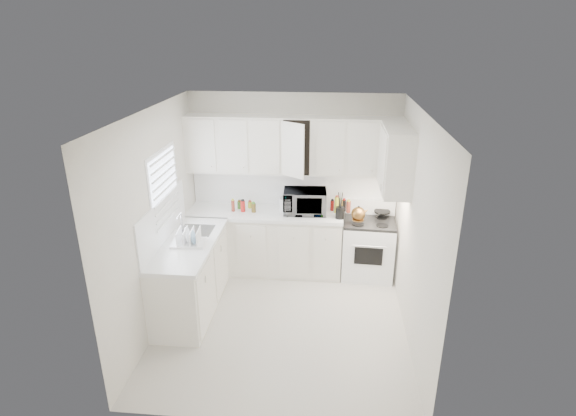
# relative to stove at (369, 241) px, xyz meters

# --- Properties ---
(floor) EXTENTS (3.20, 3.20, 0.00)m
(floor) POSITION_rel_stove_xyz_m (-1.11, -1.27, -0.55)
(floor) COLOR beige
(floor) RESTS_ON ground
(ceiling) EXTENTS (3.20, 3.20, 0.00)m
(ceiling) POSITION_rel_stove_xyz_m (-1.11, -1.27, 2.05)
(ceiling) COLOR white
(ceiling) RESTS_ON ground
(wall_back) EXTENTS (3.00, 0.00, 3.00)m
(wall_back) POSITION_rel_stove_xyz_m (-1.11, 0.33, 0.75)
(wall_back) COLOR silver
(wall_back) RESTS_ON ground
(wall_front) EXTENTS (3.00, 0.00, 3.00)m
(wall_front) POSITION_rel_stove_xyz_m (-1.11, -2.87, 0.75)
(wall_front) COLOR silver
(wall_front) RESTS_ON ground
(wall_left) EXTENTS (0.00, 3.20, 3.20)m
(wall_left) POSITION_rel_stove_xyz_m (-2.61, -1.27, 0.75)
(wall_left) COLOR silver
(wall_left) RESTS_ON ground
(wall_right) EXTENTS (0.00, 3.20, 3.20)m
(wall_right) POSITION_rel_stove_xyz_m (0.39, -1.27, 0.75)
(wall_right) COLOR silver
(wall_right) RESTS_ON ground
(window_blinds) EXTENTS (0.06, 0.96, 1.06)m
(window_blinds) POSITION_rel_stove_xyz_m (-2.59, -0.92, 1.00)
(window_blinds) COLOR white
(window_blinds) RESTS_ON wall_left
(lower_cabinets_back) EXTENTS (2.22, 0.60, 0.90)m
(lower_cabinets_back) POSITION_rel_stove_xyz_m (-1.50, 0.03, -0.10)
(lower_cabinets_back) COLOR silver
(lower_cabinets_back) RESTS_ON floor
(lower_cabinets_left) EXTENTS (0.60, 1.60, 0.90)m
(lower_cabinets_left) POSITION_rel_stove_xyz_m (-2.31, -1.07, -0.10)
(lower_cabinets_left) COLOR silver
(lower_cabinets_left) RESTS_ON floor
(countertop_back) EXTENTS (2.24, 0.64, 0.05)m
(countertop_back) POSITION_rel_stove_xyz_m (-1.50, 0.02, 0.37)
(countertop_back) COLOR white
(countertop_back) RESTS_ON lower_cabinets_back
(countertop_left) EXTENTS (0.64, 1.62, 0.05)m
(countertop_left) POSITION_rel_stove_xyz_m (-2.30, -1.07, 0.37)
(countertop_left) COLOR white
(countertop_left) RESTS_ON lower_cabinets_left
(backsplash_back) EXTENTS (2.98, 0.02, 0.55)m
(backsplash_back) POSITION_rel_stove_xyz_m (-1.11, 0.32, 0.67)
(backsplash_back) COLOR white
(backsplash_back) RESTS_ON wall_back
(backsplash_left) EXTENTS (0.02, 1.60, 0.55)m
(backsplash_left) POSITION_rel_stove_xyz_m (-2.60, -1.07, 0.67)
(backsplash_left) COLOR white
(backsplash_left) RESTS_ON wall_left
(upper_cabinets_back) EXTENTS (3.00, 0.33, 0.80)m
(upper_cabinets_back) POSITION_rel_stove_xyz_m (-1.11, 0.16, 0.95)
(upper_cabinets_back) COLOR silver
(upper_cabinets_back) RESTS_ON wall_back
(upper_cabinets_right) EXTENTS (0.33, 0.90, 0.80)m
(upper_cabinets_right) POSITION_rel_stove_xyz_m (0.22, -0.45, 0.95)
(upper_cabinets_right) COLOR silver
(upper_cabinets_right) RESTS_ON wall_right
(sink) EXTENTS (0.42, 0.38, 0.30)m
(sink) POSITION_rel_stove_xyz_m (-2.30, -0.72, 0.52)
(sink) COLOR gray
(sink) RESTS_ON countertop_left
(stove) EXTENTS (0.75, 0.63, 1.11)m
(stove) POSITION_rel_stove_xyz_m (0.00, 0.00, 0.00)
(stove) COLOR white
(stove) RESTS_ON floor
(tea_kettle) EXTENTS (0.25, 0.22, 0.22)m
(tea_kettle) POSITION_rel_stove_xyz_m (-0.18, -0.16, 0.50)
(tea_kettle) COLOR brown
(tea_kettle) RESTS_ON stove
(frying_pan) EXTENTS (0.37, 0.45, 0.04)m
(frying_pan) POSITION_rel_stove_xyz_m (0.18, 0.16, 0.41)
(frying_pan) COLOR black
(frying_pan) RESTS_ON stove
(microwave) EXTENTS (0.62, 0.37, 0.41)m
(microwave) POSITION_rel_stove_xyz_m (-0.93, 0.03, 0.60)
(microwave) COLOR gray
(microwave) RESTS_ON countertop_back
(rice_cooker) EXTENTS (0.25, 0.25, 0.22)m
(rice_cooker) POSITION_rel_stove_xyz_m (-1.19, 0.09, 0.51)
(rice_cooker) COLOR white
(rice_cooker) RESTS_ON countertop_back
(paper_towel) EXTENTS (0.12, 0.12, 0.27)m
(paper_towel) POSITION_rel_stove_xyz_m (-1.12, 0.18, 0.53)
(paper_towel) COLOR white
(paper_towel) RESTS_ON countertop_back
(utensil_crock) EXTENTS (0.16, 0.16, 0.39)m
(utensil_crock) POSITION_rel_stove_xyz_m (-0.43, -0.13, 0.59)
(utensil_crock) COLOR black
(utensil_crock) RESTS_ON countertop_back
(dish_rack) EXTENTS (0.42, 0.33, 0.22)m
(dish_rack) POSITION_rel_stove_xyz_m (-2.29, -1.13, 0.51)
(dish_rack) COLOR white
(dish_rack) RESTS_ON countertop_left
(spice_left_0) EXTENTS (0.06, 0.06, 0.13)m
(spice_left_0) POSITION_rel_stove_xyz_m (-1.96, 0.15, 0.46)
(spice_left_0) COLOR brown
(spice_left_0) RESTS_ON countertop_back
(spice_left_1) EXTENTS (0.06, 0.06, 0.13)m
(spice_left_1) POSITION_rel_stove_xyz_m (-1.89, 0.06, 0.46)
(spice_left_1) COLOR #42832B
(spice_left_1) RESTS_ON countertop_back
(spice_left_2) EXTENTS (0.06, 0.06, 0.13)m
(spice_left_2) POSITION_rel_stove_xyz_m (-1.81, 0.15, 0.46)
(spice_left_2) COLOR red
(spice_left_2) RESTS_ON countertop_back
(spice_left_3) EXTENTS (0.06, 0.06, 0.13)m
(spice_left_3) POSITION_rel_stove_xyz_m (-1.74, 0.06, 0.46)
(spice_left_3) COLOR gold
(spice_left_3) RESTS_ON countertop_back
(spice_left_4) EXTENTS (0.06, 0.06, 0.13)m
(spice_left_4) POSITION_rel_stove_xyz_m (-1.66, 0.15, 0.46)
(spice_left_4) COLOR brown
(spice_left_4) RESTS_ON countertop_back
(sauce_right_0) EXTENTS (0.06, 0.06, 0.19)m
(sauce_right_0) POSITION_rel_stove_xyz_m (-0.53, 0.19, 0.49)
(sauce_right_0) COLOR red
(sauce_right_0) RESTS_ON countertop_back
(sauce_right_1) EXTENTS (0.06, 0.06, 0.19)m
(sauce_right_1) POSITION_rel_stove_xyz_m (-0.48, 0.13, 0.49)
(sauce_right_1) COLOR gold
(sauce_right_1) RESTS_ON countertop_back
(sauce_right_2) EXTENTS (0.06, 0.06, 0.19)m
(sauce_right_2) POSITION_rel_stove_xyz_m (-0.42, 0.19, 0.49)
(sauce_right_2) COLOR brown
(sauce_right_2) RESTS_ON countertop_back
(sauce_right_3) EXTENTS (0.06, 0.06, 0.19)m
(sauce_right_3) POSITION_rel_stove_xyz_m (-0.37, 0.13, 0.49)
(sauce_right_3) COLOR black
(sauce_right_3) RESTS_ON countertop_back
(sauce_right_4) EXTENTS (0.06, 0.06, 0.19)m
(sauce_right_4) POSITION_rel_stove_xyz_m (-0.31, 0.19, 0.49)
(sauce_right_4) COLOR brown
(sauce_right_4) RESTS_ON countertop_back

